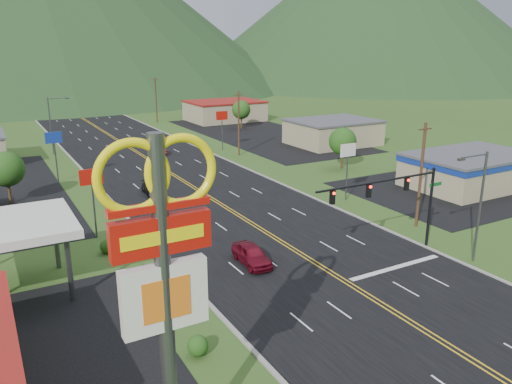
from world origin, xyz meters
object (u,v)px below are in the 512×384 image
car_dark_mid (152,189)px  car_red_far (159,151)px  traffic_signal (397,194)px  streetlight_west (52,122)px  streetlight_east (478,200)px  car_red_near (252,255)px  pylon_sign (163,264)px

car_dark_mid → car_red_far: (7.90, 20.85, 0.02)m
traffic_signal → streetlight_west: size_ratio=1.46×
streetlight_east → car_red_near: streetlight_east is taller
car_red_far → pylon_sign: bearing=73.3°
car_red_far → streetlight_west: bearing=-29.0°
car_dark_mid → traffic_signal: bearing=-63.4°
streetlight_west → car_red_far: (14.28, -8.40, -4.53)m
streetlight_west → car_red_far: streetlight_west is taller
streetlight_west → car_dark_mid: size_ratio=2.07×
pylon_sign → traffic_signal: 26.67m
car_red_near → car_red_far: bearing=83.9°
car_dark_mid → car_red_far: 22.30m
traffic_signal → streetlight_east: bearing=-40.4°
traffic_signal → car_dark_mid: traffic_signal is taller
car_red_near → car_dark_mid: (-0.78, 22.62, -0.16)m
traffic_signal → car_dark_mid: bearing=113.8°
car_dark_mid → car_red_far: size_ratio=1.11×
streetlight_east → streetlight_west: (-22.86, 60.00, 0.00)m
traffic_signal → pylon_sign: bearing=-152.9°
car_dark_mid → streetlight_west: bearing=105.1°
pylon_sign → streetlight_west: 68.33m
car_dark_mid → pylon_sign: bearing=-104.0°
pylon_sign → car_red_far: size_ratio=3.56×
streetlight_west → car_red_near: 52.54m
car_red_far → car_red_near: bearing=82.2°
traffic_signal → streetlight_west: bearing=108.0°
traffic_signal → streetlight_east: size_ratio=1.46×
streetlight_east → car_dark_mid: streetlight_east is taller
streetlight_east → car_dark_mid: 35.19m
pylon_sign → streetlight_east: 29.58m
pylon_sign → car_red_near: (12.48, 16.13, -8.51)m
pylon_sign → car_red_near: 22.10m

